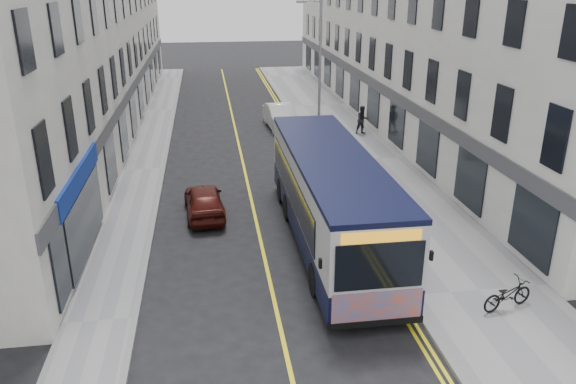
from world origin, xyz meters
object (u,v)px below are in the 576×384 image
object	(u,v)px
streetlamp	(318,71)
pedestrian_near	(344,148)
city_bus	(331,196)
car_maroon	(204,201)
car_white	(281,117)
bicycle	(508,294)
pedestrian_far	(363,120)

from	to	relation	value
streetlamp	pedestrian_near	distance (m)	4.39
streetlamp	city_bus	xyz separation A→B (m)	(-1.70, -11.14, -2.55)
city_bus	car_maroon	world-z (taller)	city_bus
city_bus	streetlamp	bearing A→B (deg)	81.32
car_white	car_maroon	distance (m)	14.06
car_white	city_bus	bearing A→B (deg)	-95.55
city_bus	pedestrian_near	world-z (taller)	city_bus
bicycle	pedestrian_far	size ratio (longest dim) A/B	1.00
streetlamp	car_maroon	xyz separation A→B (m)	(-6.17, -7.96, -3.75)
bicycle	pedestrian_far	distance (m)	19.18
bicycle	car_white	world-z (taller)	car_white
city_bus	car_maroon	xyz separation A→B (m)	(-4.47, 3.17, -1.20)
city_bus	bicycle	bearing A→B (deg)	-51.61
streetlamp	pedestrian_far	bearing A→B (deg)	40.68
pedestrian_near	pedestrian_far	world-z (taller)	pedestrian_far
pedestrian_far	car_maroon	bearing A→B (deg)	-141.17
bicycle	streetlamp	bearing A→B (deg)	-7.35
car_white	car_maroon	xyz separation A→B (m)	(-4.89, -13.18, -0.12)
pedestrian_far	bicycle	bearing A→B (deg)	-102.81
pedestrian_near	car_white	size ratio (longest dim) A/B	0.37
city_bus	pedestrian_far	size ratio (longest dim) A/B	6.81
city_bus	car_maroon	bearing A→B (deg)	144.62
bicycle	pedestrian_near	world-z (taller)	pedestrian_near
streetlamp	car_white	size ratio (longest dim) A/B	1.74
pedestrian_near	car_maroon	distance (m)	8.87
pedestrian_far	car_white	size ratio (longest dim) A/B	0.37
bicycle	car_maroon	bearing A→B (deg)	30.15
pedestrian_far	car_maroon	world-z (taller)	pedestrian_far
car_maroon	city_bus	bearing A→B (deg)	140.23
bicycle	car_maroon	world-z (taller)	car_maroon
car_maroon	pedestrian_far	bearing A→B (deg)	-135.67
city_bus	pedestrian_far	xyz separation A→B (m)	(5.05, 14.01, -0.86)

